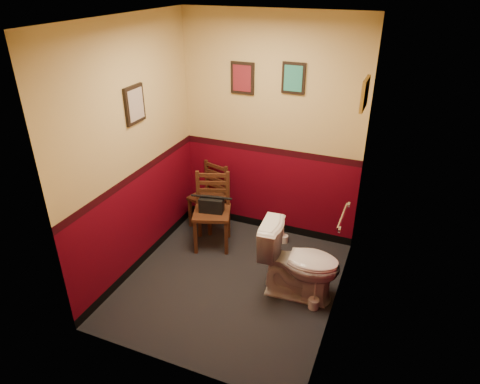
{
  "coord_description": "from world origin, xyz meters",
  "views": [
    {
      "loc": [
        1.49,
        -3.39,
        3.06
      ],
      "look_at": [
        0.0,
        0.25,
        1.0
      ],
      "focal_mm": 32.0,
      "sensor_mm": 36.0,
      "label": 1
    }
  ],
  "objects": [
    {
      "name": "ceiling",
      "position": [
        0.0,
        0.0,
        2.7
      ],
      "size": [
        2.2,
        2.4,
        0.0
      ],
      "primitive_type": "cube",
      "rotation": [
        3.14,
        0.0,
        0.0
      ],
      "color": "silver",
      "rests_on": "ground"
    },
    {
      "name": "toilet_brush",
      "position": [
        0.93,
        -0.05,
        0.06
      ],
      "size": [
        0.11,
        0.11,
        0.39
      ],
      "color": "silver",
      "rests_on": "floor"
    },
    {
      "name": "toilet",
      "position": [
        0.72,
        0.1,
        0.4
      ],
      "size": [
        0.86,
        0.52,
        0.81
      ],
      "primitive_type": "imported",
      "rotation": [
        0.0,
        0.0,
        1.64
      ],
      "color": "white",
      "rests_on": "floor"
    },
    {
      "name": "chair_right",
      "position": [
        -0.51,
        0.62,
        0.46
      ],
      "size": [
        0.55,
        0.55,
        0.92
      ],
      "rotation": [
        0.0,
        0.0,
        0.34
      ],
      "color": "#422313",
      "rests_on": "floor"
    },
    {
      "name": "framed_print_right",
      "position": [
        1.08,
        0.6,
        2.05
      ],
      "size": [
        0.04,
        0.34,
        0.28
      ],
      "color": "olive",
      "rests_on": "wall_right"
    },
    {
      "name": "wall_left",
      "position": [
        -1.1,
        0.0,
        1.35
      ],
      "size": [
        0.0,
        2.4,
        2.7
      ],
      "primitive_type": "cube",
      "rotation": [
        1.57,
        0.0,
        1.57
      ],
      "color": "#530411",
      "rests_on": "ground"
    },
    {
      "name": "framed_print_back_a",
      "position": [
        -0.35,
        1.18,
        1.95
      ],
      "size": [
        0.28,
        0.04,
        0.36
      ],
      "color": "black",
      "rests_on": "wall_back"
    },
    {
      "name": "handbag",
      "position": [
        -0.5,
        0.58,
        0.57
      ],
      "size": [
        0.3,
        0.19,
        0.21
      ],
      "rotation": [
        0.0,
        0.0,
        0.19
      ],
      "color": "black",
      "rests_on": "chair_right"
    },
    {
      "name": "wall_back",
      "position": [
        0.0,
        1.2,
        1.35
      ],
      "size": [
        2.2,
        0.0,
        2.7
      ],
      "primitive_type": "cube",
      "rotation": [
        1.57,
        0.0,
        0.0
      ],
      "color": "#530411",
      "rests_on": "ground"
    },
    {
      "name": "tp_stack",
      "position": [
        0.25,
        0.97,
        0.11
      ],
      "size": [
        0.21,
        0.13,
        0.27
      ],
      "color": "silver",
      "rests_on": "floor"
    },
    {
      "name": "chair_left",
      "position": [
        -0.74,
        1.01,
        0.42
      ],
      "size": [
        0.49,
        0.49,
        0.84
      ],
      "rotation": [
        0.0,
        0.0,
        -0.28
      ],
      "color": "#422313",
      "rests_on": "floor"
    },
    {
      "name": "wall_front",
      "position": [
        0.0,
        -1.2,
        1.35
      ],
      "size": [
        2.2,
        0.0,
        2.7
      ],
      "primitive_type": "cube",
      "rotation": [
        -1.57,
        0.0,
        0.0
      ],
      "color": "#530411",
      "rests_on": "ground"
    },
    {
      "name": "floor",
      "position": [
        0.0,
        0.0,
        0.0
      ],
      "size": [
        2.2,
        2.4,
        0.0
      ],
      "primitive_type": "cube",
      "color": "black",
      "rests_on": "ground"
    },
    {
      "name": "grab_bar",
      "position": [
        1.07,
        0.25,
        0.95
      ],
      "size": [
        0.05,
        0.56,
        0.06
      ],
      "color": "silver",
      "rests_on": "wall_right"
    },
    {
      "name": "wall_right",
      "position": [
        1.1,
        0.0,
        1.35
      ],
      "size": [
        0.0,
        2.4,
        2.7
      ],
      "primitive_type": "cube",
      "rotation": [
        1.57,
        0.0,
        -1.57
      ],
      "color": "#530411",
      "rests_on": "ground"
    },
    {
      "name": "framed_print_left",
      "position": [
        -1.08,
        0.1,
        1.85
      ],
      "size": [
        0.04,
        0.3,
        0.38
      ],
      "color": "black",
      "rests_on": "wall_left"
    },
    {
      "name": "framed_print_back_b",
      "position": [
        0.25,
        1.18,
        2.0
      ],
      "size": [
        0.26,
        0.04,
        0.34
      ],
      "color": "black",
      "rests_on": "wall_back"
    }
  ]
}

